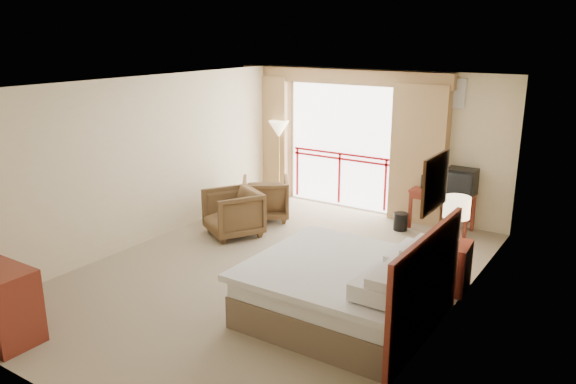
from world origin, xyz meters
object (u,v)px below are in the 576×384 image
Objects in this scene: bed at (347,289)px; nightstand at (451,266)px; armchair_near at (234,235)px; table_lamp at (457,208)px; wastebasket at (401,222)px; tv at (461,182)px; floor_lamp at (279,132)px; side_table at (246,203)px; desk at (443,199)px; armchair_far at (266,218)px.

bed is 1.67m from nightstand.
nightstand is 3.78m from armchair_near.
nightstand is 0.81m from table_lamp.
bed is 3.40m from wastebasket.
table_lamp reaches higher than armchair_near.
table_lamp reaches higher than tv.
bed is 4.36× the size of tv.
floor_lamp reaches higher than wastebasket.
floor_lamp is (-2.87, 0.44, 1.25)m from wastebasket.
bed is 3.92m from side_table.
floor_lamp is at bearing 176.27° from tv.
side_table is (-3.13, -1.58, -0.20)m from desk.
floor_lamp reaches higher than armchair_near.
floor_lamp reaches higher than armchair_far.
tv is 3.78m from floor_lamp.
nightstand is at bearing 28.53° from armchair_near.
wastebasket is at bearing -137.11° from desk.
bed is 6.87× the size of wastebasket.
armchair_near is 0.53× the size of floor_lamp.
armchair_far is at bearing -66.83° from floor_lamp.
floor_lamp is (-0.57, 2.24, 1.40)m from armchair_near.
tv is 3.56m from armchair_far.
nightstand is 4.10m from side_table.
nightstand is at bearing -78.89° from tv.
table_lamp reaches higher than desk.
tv is 3.80m from side_table.
armchair_far is (-3.83, 1.05, -1.14)m from table_lamp.
nightstand is 2.43m from tv.
desk is (-0.89, 2.34, 0.21)m from nightstand.
tv is 3.98m from armchair_near.
tv is at bearing 86.94° from bed.
table_lamp is at bearing -27.39° from floor_lamp.
table_lamp is 2.32m from tv.
armchair_far reaches higher than wastebasket.
bed is at bearing -34.48° from side_table.
side_table is 0.31× the size of floor_lamp.
wastebasket is 0.36× the size of armchair_far.
bed is 4.24× the size of side_table.
desk is 2.19× the size of tv.
floor_lamp reaches higher than desk.
armchair_near is at bearing -75.68° from floor_lamp.
table_lamp is at bearing -51.00° from wastebasket.
nightstand is 5.03m from floor_lamp.
table_lamp is 1.22× the size of side_table.
tv is 1.23m from wastebasket.
bed is at bearing -46.71° from floor_lamp.
side_table is at bearing 164.45° from nightstand.
armchair_far is 1.04m from armchair_near.
armchair_far is 0.52× the size of floor_lamp.
side_table is (-2.56, -1.11, 0.19)m from wastebasket.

